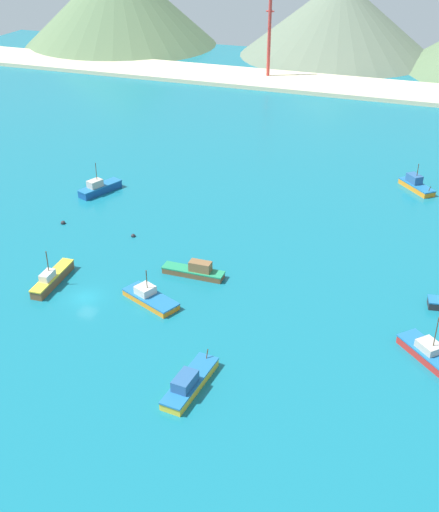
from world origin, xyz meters
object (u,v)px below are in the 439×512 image
(fishing_boat_6, at_px, (150,297))
(fishing_boat_5, at_px, (435,358))
(fishing_boat_8, at_px, (52,278))
(radio_tower, at_px, (269,38))
(fishing_boat_3, at_px, (189,383))
(fishing_boat_7, at_px, (195,271))
(buoy_0, at_px, (133,236))
(fishing_boat_2, at_px, (99,188))
(buoy_1, at_px, (63,223))
(fishing_boat_1, at_px, (416,185))

(fishing_boat_6, bearing_deg, fishing_boat_5, -0.54)
(fishing_boat_8, xyz_separation_m, radio_tower, (-3.82, 124.05, 11.35))
(fishing_boat_8, bearing_deg, fishing_boat_6, 2.06)
(fishing_boat_3, relative_size, fishing_boat_7, 1.07)
(fishing_boat_7, height_order, buoy_0, fishing_boat_7)
(fishing_boat_2, height_order, buoy_1, fishing_boat_2)
(fishing_boat_8, distance_m, buoy_0, 17.78)
(fishing_boat_3, bearing_deg, fishing_boat_8, 152.43)
(fishing_boat_2, bearing_deg, buoy_1, -87.50)
(fishing_boat_3, height_order, fishing_boat_7, fishing_boat_7)
(buoy_0, distance_m, radio_tower, 107.81)
(buoy_1, bearing_deg, fishing_boat_2, 92.50)
(fishing_boat_7, bearing_deg, buoy_0, 150.54)
(fishing_boat_7, bearing_deg, fishing_boat_2, 142.13)
(fishing_boat_5, relative_size, fishing_boat_6, 1.09)
(fishing_boat_2, xyz_separation_m, buoy_1, (0.60, -13.79, -0.85))
(fishing_boat_8, relative_size, buoy_1, 12.10)
(fishing_boat_5, relative_size, buoy_0, 13.67)
(fishing_boat_2, xyz_separation_m, fishing_boat_5, (63.01, -31.01, -0.25))
(fishing_boat_5, height_order, fishing_boat_8, fishing_boat_5)
(fishing_boat_8, xyz_separation_m, buoy_0, (4.33, 17.23, -0.77))
(buoy_0, xyz_separation_m, buoy_1, (-13.47, 0.19, 0.01))
(fishing_boat_5, xyz_separation_m, radio_tower, (-57.08, 123.85, 11.50))
(fishing_boat_7, xyz_separation_m, fishing_boat_8, (-18.59, -9.18, 0.04))
(fishing_boat_6, bearing_deg, fishing_boat_7, 69.08)
(fishing_boat_1, height_order, fishing_boat_8, fishing_boat_8)
(fishing_boat_1, bearing_deg, radio_tower, 125.32)
(buoy_1, height_order, radio_tower, radio_tower)
(fishing_boat_1, relative_size, fishing_boat_6, 0.85)
(fishing_boat_2, height_order, buoy_0, fishing_boat_2)
(fishing_boat_2, distance_m, buoy_1, 13.83)
(fishing_boat_3, relative_size, fishing_boat_6, 1.09)
(fishing_boat_5, distance_m, radio_tower, 136.86)
(fishing_boat_1, distance_m, fishing_boat_3, 70.22)
(fishing_boat_6, bearing_deg, buoy_1, 145.38)
(fishing_boat_5, relative_size, fishing_boat_8, 1.02)
(fishing_boat_3, height_order, fishing_boat_6, fishing_boat_6)
(fishing_boat_6, bearing_deg, fishing_boat_2, 129.23)
(fishing_boat_1, xyz_separation_m, fishing_boat_7, (-27.67, -44.19, -0.09))
(fishing_boat_5, bearing_deg, radio_tower, 114.75)
(fishing_boat_1, distance_m, fishing_boat_8, 70.62)
(fishing_boat_8, bearing_deg, fishing_boat_7, 26.28)
(fishing_boat_2, relative_size, buoy_1, 11.18)
(fishing_boat_3, height_order, buoy_0, fishing_boat_3)
(fishing_boat_2, relative_size, radio_tower, 0.38)
(fishing_boat_6, height_order, fishing_boat_7, fishing_boat_6)
(fishing_boat_6, distance_m, fishing_boat_7, 9.24)
(fishing_boat_5, height_order, fishing_boat_7, fishing_boat_5)
(fishing_boat_6, distance_m, buoy_1, 29.70)
(fishing_boat_3, distance_m, radio_tower, 142.20)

